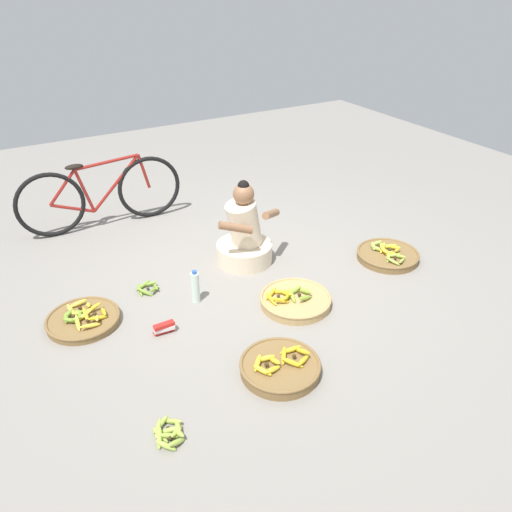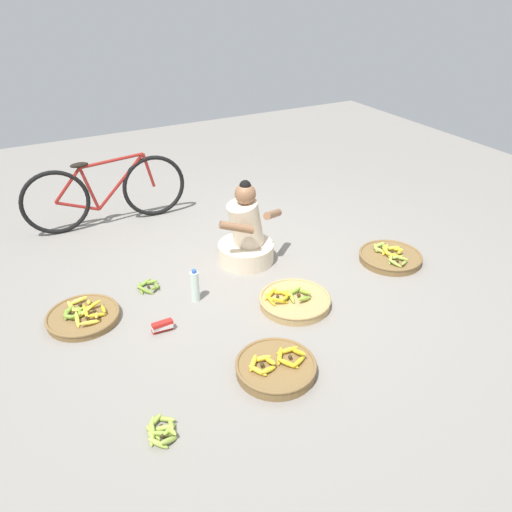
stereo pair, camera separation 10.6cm
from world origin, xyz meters
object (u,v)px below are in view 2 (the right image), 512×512
object	(u,v)px
vendor_woman_front	(246,237)
water_bottle	(195,286)
banana_basket_near_vendor	(294,301)
bicycle_leaning	(106,193)
banana_basket_back_left	(276,367)
loose_bananas_mid_right	(148,286)
banana_basket_mid_left	(83,316)
packet_carton_stack	(162,326)
loose_bananas_front_center	(162,430)
banana_basket_near_bicycle	(390,257)

from	to	relation	value
vendor_woman_front	water_bottle	distance (m)	0.77
vendor_woman_front	banana_basket_near_vendor	xyz separation A→B (m)	(0.02, -0.83, -0.21)
bicycle_leaning	banana_basket_near_vendor	bearing A→B (deg)	-66.91
banana_basket_back_left	loose_bananas_mid_right	distance (m)	1.49
banana_basket_near_vendor	loose_bananas_mid_right	world-z (taller)	banana_basket_near_vendor
banana_basket_mid_left	banana_basket_back_left	bearing A→B (deg)	-49.83
vendor_woman_front	water_bottle	world-z (taller)	vendor_woman_front
water_bottle	packet_carton_stack	size ratio (longest dim) A/B	1.79
loose_bananas_mid_right	vendor_woman_front	bearing A→B (deg)	1.34
water_bottle	banana_basket_back_left	bearing A→B (deg)	-81.82
loose_bananas_front_center	packet_carton_stack	size ratio (longest dim) A/B	1.66
banana_basket_mid_left	banana_basket_near_bicycle	world-z (taller)	banana_basket_near_bicycle
banana_basket_back_left	loose_bananas_front_center	size ratio (longest dim) A/B	2.05
banana_basket_mid_left	banana_basket_back_left	world-z (taller)	banana_basket_back_left
banana_basket_mid_left	packet_carton_stack	distance (m)	0.66
banana_basket_near_vendor	loose_bananas_mid_right	bearing A→B (deg)	140.71
banana_basket_near_bicycle	loose_bananas_front_center	world-z (taller)	banana_basket_near_bicycle
packet_carton_stack	loose_bananas_front_center	bearing A→B (deg)	-109.41
bicycle_leaning	packet_carton_stack	bearing A→B (deg)	-93.39
loose_bananas_front_center	water_bottle	xyz separation A→B (m)	(0.71, 1.20, 0.11)
bicycle_leaning	loose_bananas_mid_right	world-z (taller)	bicycle_leaning
packet_carton_stack	bicycle_leaning	bearing A→B (deg)	86.61
banana_basket_back_left	vendor_woman_front	bearing A→B (deg)	70.33
banana_basket_back_left	water_bottle	distance (m)	1.08
vendor_woman_front	bicycle_leaning	distance (m)	1.68
banana_basket_near_bicycle	banana_basket_back_left	bearing A→B (deg)	-155.03
bicycle_leaning	loose_bananas_front_center	distance (m)	3.02
loose_bananas_front_center	bicycle_leaning	bearing A→B (deg)	81.38
banana_basket_mid_left	packet_carton_stack	world-z (taller)	banana_basket_mid_left
packet_carton_stack	loose_bananas_mid_right	bearing A→B (deg)	81.98
vendor_woman_front	loose_bananas_mid_right	distance (m)	0.99
bicycle_leaning	banana_basket_back_left	distance (m)	2.88
banana_basket_mid_left	banana_basket_near_vendor	xyz separation A→B (m)	(1.57, -0.62, 0.01)
vendor_woman_front	bicycle_leaning	size ratio (longest dim) A/B	0.48
banana_basket_near_bicycle	banana_basket_back_left	size ratio (longest dim) A/B	1.04
banana_basket_mid_left	loose_bananas_mid_right	bearing A→B (deg)	17.51
vendor_woman_front	loose_bananas_front_center	distance (m)	2.10
banana_basket_near_vendor	loose_bananas_front_center	xyz separation A→B (m)	(-1.40, -0.75, -0.02)
bicycle_leaning	packet_carton_stack	size ratio (longest dim) A/B	10.33
banana_basket_back_left	loose_bananas_front_center	xyz separation A→B (m)	(-0.86, -0.13, -0.02)
banana_basket_mid_left	loose_bananas_front_center	bearing A→B (deg)	-82.70
banana_basket_mid_left	banana_basket_near_vendor	size ratio (longest dim) A/B	0.97
vendor_woman_front	banana_basket_back_left	size ratio (longest dim) A/B	1.45
banana_basket_near_vendor	banana_basket_near_bicycle	bearing A→B (deg)	8.81
bicycle_leaning	banana_basket_mid_left	xyz separation A→B (m)	(-0.62, -1.61, -0.32)
vendor_woman_front	banana_basket_back_left	xyz separation A→B (m)	(-0.51, -1.44, -0.21)
banana_basket_back_left	packet_carton_stack	bearing A→B (deg)	123.66
bicycle_leaning	loose_bananas_front_center	size ratio (longest dim) A/B	6.22
banana_basket_near_vendor	water_bottle	world-z (taller)	water_bottle
banana_basket_back_left	banana_basket_near_bicycle	bearing A→B (deg)	24.97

